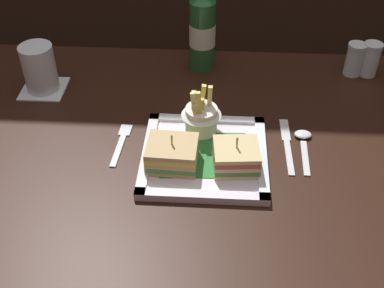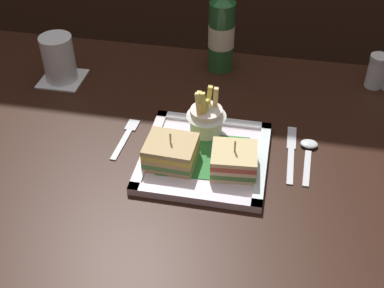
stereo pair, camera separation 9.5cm
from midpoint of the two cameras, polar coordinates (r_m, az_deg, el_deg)
name	(u,v)px [view 1 (the left image)]	position (r m, az deg, el deg)	size (l,w,h in m)	color
dining_table	(180,197)	(1.05, -3.94, -6.22)	(1.21, 0.87, 0.73)	black
square_plate	(204,156)	(0.98, -1.36, -1.51)	(0.24, 0.24, 0.02)	white
sandwich_half_left	(172,154)	(0.94, -5.16, -1.27)	(0.10, 0.08, 0.07)	tan
sandwich_half_right	(236,157)	(0.94, 2.14, -1.60)	(0.09, 0.09, 0.07)	#DAB988
fries_cup	(201,115)	(1.01, -1.65, 3.23)	(0.08, 0.08, 0.10)	white
beer_bottle	(202,29)	(1.21, -1.13, 12.95)	(0.06, 0.06, 0.28)	#235127
drink_coaster	(44,89)	(1.24, -18.65, 5.90)	(0.10, 0.10, 0.00)	silver
water_glass	(40,70)	(1.21, -19.15, 7.89)	(0.08, 0.08, 0.11)	silver
fork	(121,142)	(1.04, -10.69, 0.12)	(0.03, 0.13, 0.00)	silver
knife	(287,143)	(1.03, 8.17, -0.02)	(0.02, 0.17, 0.00)	silver
spoon	(304,141)	(1.03, 10.03, 0.27)	(0.04, 0.13, 0.01)	silver
salt_shaker	(354,61)	(1.26, 15.93, 9.00)	(0.04, 0.04, 0.08)	silver
pepper_shaker	(370,61)	(1.27, 17.58, 8.92)	(0.04, 0.04, 0.08)	silver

